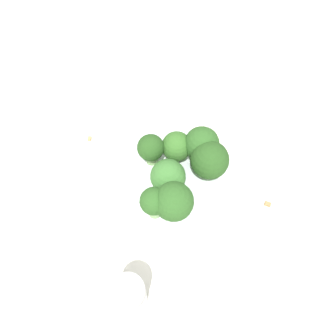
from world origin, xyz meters
name	(u,v)px	position (x,y,z in m)	size (l,w,h in m)	color
ground_plane	(168,196)	(0.00, 0.00, 0.00)	(3.00, 3.00, 0.00)	silver
bowl	(168,188)	(0.00, 0.00, 0.03)	(0.19, 0.19, 0.05)	silver
broccoli_floret_0	(168,177)	(-0.01, -0.01, 0.08)	(0.05, 0.05, 0.05)	#8EB770
broccoli_floret_1	(148,150)	(0.00, 0.04, 0.08)	(0.04, 0.04, 0.05)	#84AD66
broccoli_floret_2	(177,147)	(0.03, 0.02, 0.08)	(0.04, 0.04, 0.05)	#7A9E5B
broccoli_floret_3	(199,142)	(0.06, 0.00, 0.09)	(0.05, 0.05, 0.06)	#7A9E5B
broccoli_floret_4	(210,161)	(0.05, -0.03, 0.09)	(0.05, 0.05, 0.06)	#7A9E5B
broccoli_floret_5	(174,202)	(-0.03, -0.04, 0.09)	(0.05, 0.05, 0.06)	#84AD66
broccoli_floret_6	(154,202)	(-0.04, -0.03, 0.09)	(0.04, 0.04, 0.06)	#8EB770
pepper_shaker	(130,296)	(-0.13, -0.09, 0.04)	(0.04, 0.04, 0.07)	silver
almond_crumb_0	(89,138)	(-0.04, 0.17, 0.00)	(0.01, 0.01, 0.01)	tan
almond_crumb_1	(268,204)	(0.11, -0.10, 0.00)	(0.01, 0.01, 0.01)	#AD7F4C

